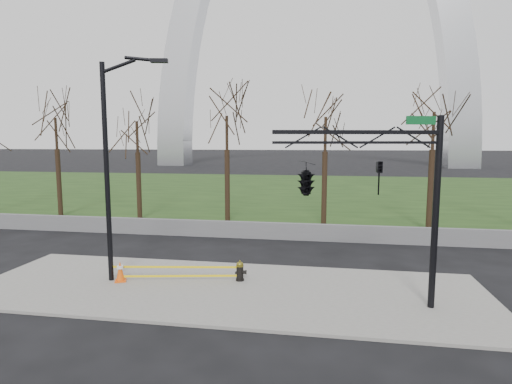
% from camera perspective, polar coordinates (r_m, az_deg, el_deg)
% --- Properties ---
extents(ground, '(500.00, 500.00, 0.00)m').
position_cam_1_polar(ground, '(15.02, -4.15, -13.42)').
color(ground, black).
rests_on(ground, ground).
extents(sidewalk, '(18.00, 6.00, 0.10)m').
position_cam_1_polar(sidewalk, '(15.00, -4.15, -13.24)').
color(sidewalk, gray).
rests_on(sidewalk, ground).
extents(grass_strip, '(120.00, 40.00, 0.06)m').
position_cam_1_polar(grass_strip, '(44.11, 5.10, 0.17)').
color(grass_strip, '#1E3A15').
rests_on(grass_strip, ground).
extents(guardrail, '(60.00, 0.30, 0.90)m').
position_cam_1_polar(guardrail, '(22.44, 0.69, -5.32)').
color(guardrail, '#59595B').
rests_on(guardrail, ground).
extents(gateway_arch, '(66.00, 6.00, 65.00)m').
position_cam_1_polar(gateway_arch, '(92.83, 7.72, 23.99)').
color(gateway_arch, silver).
rests_on(gateway_arch, ground).
extents(tree_row, '(40.50, 4.00, 8.13)m').
position_cam_1_polar(tree_row, '(26.42, -3.87, 4.43)').
color(tree_row, black).
rests_on(tree_row, ground).
extents(fire_hydrant, '(0.48, 0.31, 0.77)m').
position_cam_1_polar(fire_hydrant, '(15.59, -2.20, -10.87)').
color(fire_hydrant, black).
rests_on(fire_hydrant, sidewalk).
extents(traffic_cone, '(0.52, 0.52, 0.77)m').
position_cam_1_polar(traffic_cone, '(16.28, -18.23, -10.33)').
color(traffic_cone, '#F0560C').
rests_on(traffic_cone, sidewalk).
extents(street_light, '(2.37, 0.64, 8.21)m').
position_cam_1_polar(street_light, '(15.78, -19.20, 4.65)').
color(street_light, black).
rests_on(street_light, ground).
extents(traffic_signal_mast, '(4.97, 2.54, 6.00)m').
position_cam_1_polar(traffic_signal_mast, '(12.35, 10.40, 1.84)').
color(traffic_signal_mast, black).
rests_on(traffic_signal_mast, ground).
extents(caution_tape, '(4.75, 0.82, 0.40)m').
position_cam_1_polar(caution_tape, '(15.85, -10.76, -10.70)').
color(caution_tape, yellow).
rests_on(caution_tape, ground).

